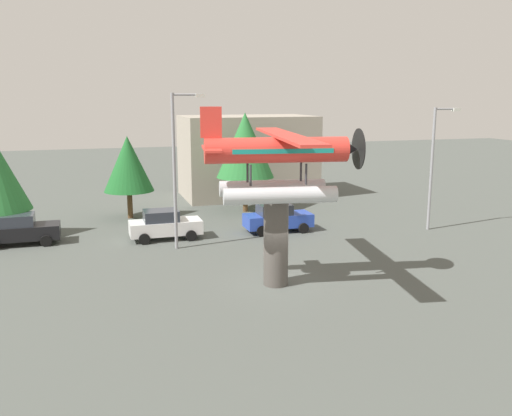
{
  "coord_description": "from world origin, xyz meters",
  "views": [
    {
      "loc": [
        -7.84,
        -22.34,
        8.35
      ],
      "look_at": [
        0.0,
        3.0,
        2.93
      ],
      "focal_mm": 38.65,
      "sensor_mm": 36.0,
      "label": 1
    }
  ],
  "objects": [
    {
      "name": "ground_plane",
      "position": [
        0.0,
        0.0,
        0.0
      ],
      "size": [
        140.0,
        140.0,
        0.0
      ],
      "primitive_type": "plane",
      "color": "#4C514C"
    },
    {
      "name": "display_pedestal",
      "position": [
        0.0,
        0.0,
        1.96
      ],
      "size": [
        1.1,
        1.1,
        3.91
      ],
      "primitive_type": "cylinder",
      "color": "#4C4742",
      "rests_on": "ground"
    },
    {
      "name": "floatplane_monument",
      "position": [
        0.13,
        -0.02,
        5.58
      ],
      "size": [
        7.09,
        10.44,
        4.0
      ],
      "rotation": [
        0.0,
        0.0,
        -0.16
      ],
      "color": "silver",
      "rests_on": "display_pedestal"
    },
    {
      "name": "car_near_black",
      "position": [
        -11.7,
        10.75,
        0.88
      ],
      "size": [
        4.2,
        2.02,
        1.76
      ],
      "color": "black",
      "rests_on": "ground"
    },
    {
      "name": "car_mid_white",
      "position": [
        -3.65,
        9.51,
        0.88
      ],
      "size": [
        4.2,
        2.02,
        1.76
      ],
      "color": "white",
      "rests_on": "ground"
    },
    {
      "name": "car_far_blue",
      "position": [
        3.34,
        9.31,
        0.88
      ],
      "size": [
        4.2,
        2.02,
        1.76
      ],
      "color": "#2847B7",
      "rests_on": "ground"
    },
    {
      "name": "streetlight_primary",
      "position": [
        -3.13,
        7.27,
        4.9
      ],
      "size": [
        1.84,
        0.28,
        8.51
      ],
      "color": "gray",
      "rests_on": "ground"
    },
    {
      "name": "streetlight_secondary",
      "position": [
        12.9,
        6.99,
        4.46
      ],
      "size": [
        1.84,
        0.28,
        7.66
      ],
      "color": "gray",
      "rests_on": "ground"
    },
    {
      "name": "storefront_building",
      "position": [
        5.11,
        22.0,
        3.36
      ],
      "size": [
        10.75,
        6.51,
        6.72
      ],
      "primitive_type": "cube",
      "color": "#9E9384",
      "rests_on": "ground"
    },
    {
      "name": "tree_east",
      "position": [
        -5.13,
        15.99,
        3.78
      ],
      "size": [
        3.41,
        3.41,
        5.69
      ],
      "color": "brown",
      "rests_on": "ground"
    },
    {
      "name": "tree_center_back",
      "position": [
        3.13,
        15.75,
        4.86
      ],
      "size": [
        4.18,
        4.18,
        7.19
      ],
      "color": "brown",
      "rests_on": "ground"
    }
  ]
}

